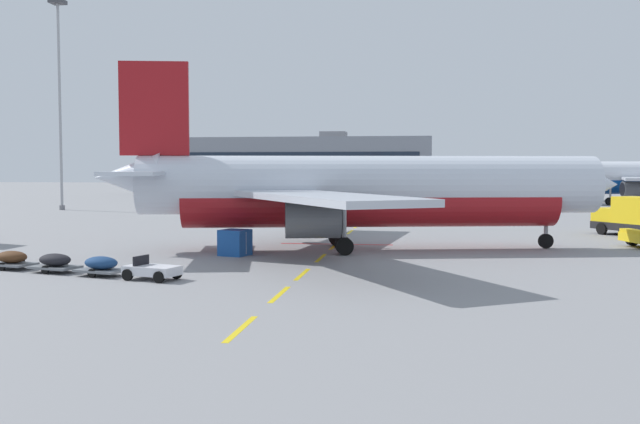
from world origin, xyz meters
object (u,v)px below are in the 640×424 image
Objects in this scene: airliner_mid_left at (594,177)px; uld_cargo_container at (235,243)px; airliner_foreground at (362,190)px; ground_power_truck at (638,216)px; baggage_train at (78,264)px; apron_light_mast_near at (59,81)px.

uld_cargo_container is (-37.12, -69.10, -3.33)m from airliner_mid_left.
uld_cargo_container is (-7.49, -4.17, -3.15)m from airliner_foreground.
ground_power_truck reaches higher than baggage_train.
ground_power_truck is at bearing 30.05° from uld_cargo_container.
airliner_mid_left is at bearing 80.53° from ground_power_truck.
apron_light_mast_near reaches higher than ground_power_truck.
airliner_mid_left is at bearing 61.11° from baggage_train.
uld_cargo_container is 0.07× the size of apron_light_mast_near.
ground_power_truck is 0.26× the size of apron_light_mast_near.
airliner_foreground is 18.89m from baggage_train.
uld_cargo_container is at bearing -118.24° from airliner_mid_left.
baggage_train is 5.83× the size of uld_cargo_container.
airliner_foreground is 60.08m from apron_light_mast_near.
airliner_mid_left reaches higher than ground_power_truck.
baggage_train is 62.93m from apron_light_mast_near.
airliner_foreground is at bearing 44.10° from baggage_train.
apron_light_mast_near reaches higher than airliner_mid_left.
ground_power_truck is 71.05m from apron_light_mast_near.
uld_cargo_container is at bearing -150.89° from airliner_foreground.
airliner_foreground is 17.43× the size of uld_cargo_container.
ground_power_truck is (-8.79, -52.71, -2.48)m from airliner_mid_left.
ground_power_truck is at bearing -23.93° from apron_light_mast_near.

